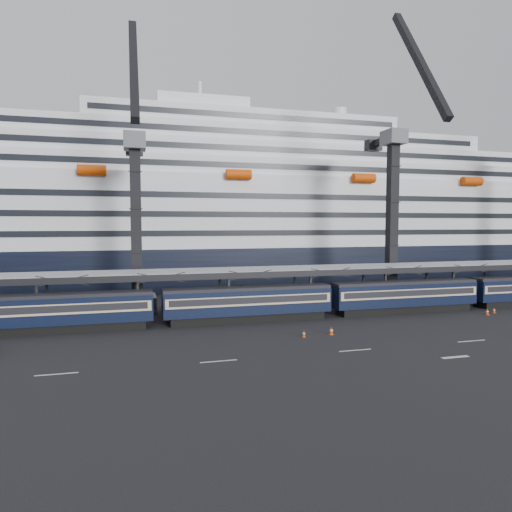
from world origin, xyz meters
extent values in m
plane|color=black|center=(0.00, 0.00, 0.00)|extent=(260.00, 260.00, 0.00)
cube|color=beige|center=(-26.00, -4.00, 0.01)|extent=(3.00, 0.15, 0.02)
cube|color=beige|center=(-14.00, -4.00, 0.01)|extent=(3.00, 0.15, 0.02)
cube|color=beige|center=(-2.00, -4.00, 0.01)|extent=(3.00, 0.15, 0.02)
cube|color=beige|center=(10.00, -4.00, 0.01)|extent=(3.00, 0.15, 0.02)
cube|color=beige|center=(5.00, -8.00, 0.01)|extent=(2.50, 0.40, 0.02)
cube|color=black|center=(-28.00, 10.00, 0.45)|extent=(17.48, 2.40, 0.90)
cube|color=black|center=(-28.00, 10.00, 2.25)|extent=(19.00, 2.80, 2.70)
cube|color=beige|center=(-28.00, 10.00, 2.55)|extent=(18.62, 2.92, 1.05)
cube|color=black|center=(-28.00, 10.00, 2.60)|extent=(17.86, 2.98, 0.70)
cube|color=black|center=(-28.00, 10.00, 3.75)|extent=(19.00, 2.50, 0.35)
cube|color=black|center=(-8.00, 10.00, 0.45)|extent=(17.48, 2.40, 0.90)
cube|color=black|center=(-8.00, 10.00, 2.25)|extent=(19.00, 2.80, 2.70)
cube|color=beige|center=(-8.00, 10.00, 2.55)|extent=(18.62, 2.92, 1.05)
cube|color=black|center=(-8.00, 10.00, 2.60)|extent=(17.86, 2.98, 0.70)
cube|color=black|center=(-8.00, 10.00, 3.75)|extent=(19.00, 2.50, 0.35)
cube|color=black|center=(12.00, 10.00, 0.45)|extent=(17.48, 2.40, 0.90)
cube|color=black|center=(12.00, 10.00, 2.25)|extent=(19.00, 2.80, 2.70)
cube|color=beige|center=(12.00, 10.00, 2.55)|extent=(18.62, 2.92, 1.05)
cube|color=black|center=(12.00, 10.00, 2.60)|extent=(17.86, 2.98, 0.70)
cube|color=black|center=(12.00, 10.00, 3.75)|extent=(19.00, 2.50, 0.35)
cube|color=gray|center=(0.00, 14.00, 5.40)|extent=(130.00, 6.00, 0.25)
cube|color=black|center=(0.00, 11.00, 5.10)|extent=(130.00, 0.25, 0.70)
cube|color=black|center=(0.00, 17.00, 5.10)|extent=(130.00, 0.25, 0.70)
cube|color=black|center=(-30.00, 11.20, 2.70)|extent=(0.25, 0.25, 5.40)
cube|color=black|center=(-30.00, 16.80, 2.70)|extent=(0.25, 0.25, 5.40)
cube|color=black|center=(-20.00, 11.20, 2.70)|extent=(0.25, 0.25, 5.40)
cube|color=black|center=(-20.00, 16.80, 2.70)|extent=(0.25, 0.25, 5.40)
cube|color=black|center=(-10.00, 11.20, 2.70)|extent=(0.25, 0.25, 5.40)
cube|color=black|center=(-10.00, 16.80, 2.70)|extent=(0.25, 0.25, 5.40)
cube|color=black|center=(0.00, 11.20, 2.70)|extent=(0.25, 0.25, 5.40)
cube|color=black|center=(0.00, 16.80, 2.70)|extent=(0.25, 0.25, 5.40)
cube|color=black|center=(10.00, 11.20, 2.70)|extent=(0.25, 0.25, 5.40)
cube|color=black|center=(10.00, 16.80, 2.70)|extent=(0.25, 0.25, 5.40)
cube|color=black|center=(20.00, 11.20, 2.70)|extent=(0.25, 0.25, 5.40)
cube|color=black|center=(20.00, 16.80, 2.70)|extent=(0.25, 0.25, 5.40)
cube|color=black|center=(30.00, 16.80, 2.70)|extent=(0.25, 0.25, 5.40)
cube|color=black|center=(0.00, 46.00, 3.50)|extent=(200.00, 28.00, 7.00)
cube|color=silver|center=(0.00, 46.00, 13.00)|extent=(190.00, 26.88, 12.00)
cube|color=silver|center=(0.00, 46.00, 20.50)|extent=(160.00, 24.64, 3.00)
cube|color=black|center=(0.00, 33.63, 20.50)|extent=(153.60, 0.12, 0.90)
cube|color=silver|center=(0.00, 46.00, 23.50)|extent=(124.00, 21.84, 3.00)
cube|color=black|center=(0.00, 35.03, 23.50)|extent=(119.04, 0.12, 0.90)
cube|color=silver|center=(0.00, 46.00, 26.50)|extent=(90.00, 19.04, 3.00)
cube|color=black|center=(0.00, 36.43, 26.50)|extent=(86.40, 0.12, 0.90)
cube|color=silver|center=(0.00, 46.00, 29.50)|extent=(56.00, 16.24, 3.00)
cube|color=black|center=(0.00, 37.83, 29.50)|extent=(53.76, 0.12, 0.90)
cube|color=silver|center=(-8.00, 46.00, 32.00)|extent=(16.00, 12.00, 2.50)
cylinder|color=silver|center=(20.00, 46.00, 32.50)|extent=(2.80, 2.80, 3.00)
cylinder|color=#D54206|center=(-26.00, 31.96, 18.80)|extent=(4.00, 1.60, 1.60)
cylinder|color=#D54206|center=(-4.00, 31.96, 18.80)|extent=(4.00, 1.60, 1.60)
cylinder|color=#D54206|center=(18.00, 31.96, 18.80)|extent=(4.00, 1.60, 1.60)
cylinder|color=#D54206|center=(40.00, 31.96, 18.80)|extent=(4.00, 1.60, 1.60)
cube|color=#4B4F53|center=(-20.00, 19.00, 1.00)|extent=(4.50, 4.50, 2.00)
cube|color=black|center=(-20.00, 19.00, 11.00)|extent=(1.30, 1.30, 18.00)
cube|color=#4B4F53|center=(-20.00, 19.00, 21.00)|extent=(2.60, 3.20, 2.00)
cube|color=black|center=(-20.00, 13.21, 27.89)|extent=(0.90, 12.26, 14.37)
cube|color=black|center=(-20.00, 21.52, 21.00)|extent=(0.90, 5.04, 0.90)
cube|color=black|center=(-20.00, 24.04, 20.80)|extent=(2.20, 1.60, 1.60)
cube|color=#4B4F53|center=(15.00, 18.00, 1.00)|extent=(4.50, 4.50, 2.00)
cube|color=black|center=(15.00, 18.00, 12.00)|extent=(1.30, 1.30, 20.00)
cube|color=#4B4F53|center=(15.00, 18.00, 23.00)|extent=(2.60, 3.20, 2.00)
cube|color=black|center=(15.00, 12.26, 31.19)|extent=(0.90, 12.21, 16.90)
cube|color=black|center=(15.00, 20.80, 23.00)|extent=(0.90, 5.60, 0.90)
cube|color=black|center=(15.00, 23.60, 22.80)|extent=(2.20, 1.60, 1.60)
cube|color=#D54206|center=(-4.60, 1.53, 0.02)|extent=(0.34, 0.34, 0.04)
cone|color=#D54206|center=(-4.60, 1.53, 0.36)|extent=(0.29, 0.29, 0.65)
cylinder|color=white|center=(-4.60, 1.53, 0.36)|extent=(0.24, 0.24, 0.11)
cube|color=#D54206|center=(-1.63, 1.72, 0.02)|extent=(0.41, 0.41, 0.04)
cone|color=#D54206|center=(-1.63, 1.72, 0.44)|extent=(0.35, 0.35, 0.79)
cylinder|color=white|center=(-1.63, 1.72, 0.44)|extent=(0.29, 0.29, 0.13)
cube|color=#D54206|center=(20.65, 5.81, 0.02)|extent=(0.41, 0.41, 0.04)
cone|color=#D54206|center=(20.65, 5.81, 0.43)|extent=(0.34, 0.34, 0.77)
cylinder|color=white|center=(20.65, 5.81, 0.43)|extent=(0.29, 0.29, 0.13)
cube|color=#D54206|center=(22.43, 6.67, 0.02)|extent=(0.34, 0.34, 0.04)
cone|color=#D54206|center=(22.43, 6.67, 0.36)|extent=(0.29, 0.29, 0.65)
cylinder|color=white|center=(22.43, 6.67, 0.36)|extent=(0.24, 0.24, 0.11)
camera|label=1|loc=(-20.50, -39.21, 10.92)|focal=32.00mm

